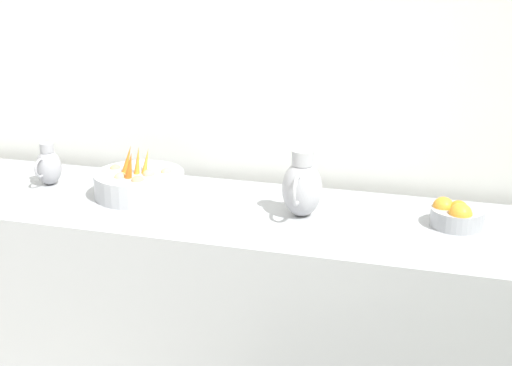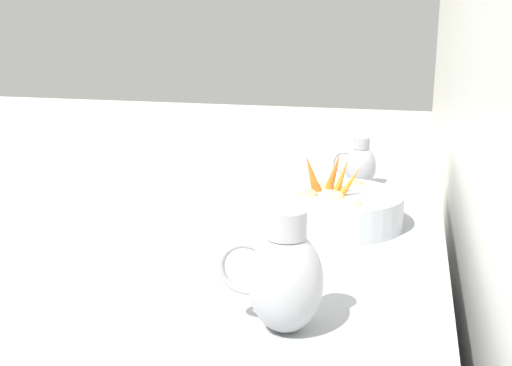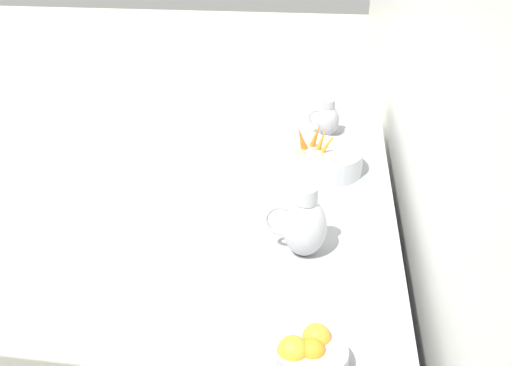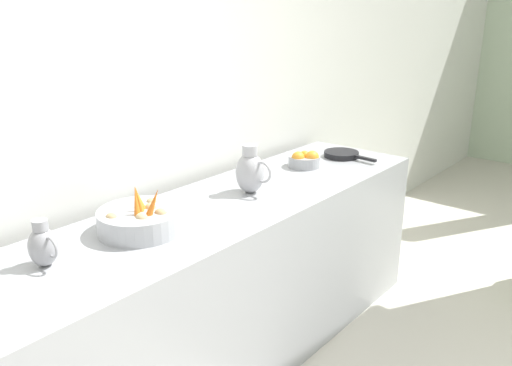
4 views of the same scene
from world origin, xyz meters
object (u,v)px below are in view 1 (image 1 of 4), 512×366
(vegetable_colander, at_px, (139,183))
(orange_bowl, at_px, (456,215))
(metal_pitcher_tall, at_px, (302,187))
(metal_pitcher_short, at_px, (48,166))

(vegetable_colander, xyz_separation_m, orange_bowl, (-0.01, 1.24, -0.01))
(metal_pitcher_tall, bearing_deg, vegetable_colander, -93.12)
(orange_bowl, height_order, metal_pitcher_short, metal_pitcher_short)
(orange_bowl, height_order, metal_pitcher_tall, metal_pitcher_tall)
(orange_bowl, relative_size, metal_pitcher_tall, 0.75)
(orange_bowl, xyz_separation_m, metal_pitcher_short, (-0.01, -1.67, 0.04))
(metal_pitcher_tall, xyz_separation_m, metal_pitcher_short, (-0.06, -1.11, -0.03))
(metal_pitcher_tall, distance_m, metal_pitcher_short, 1.11)
(vegetable_colander, relative_size, metal_pitcher_short, 1.99)
(vegetable_colander, distance_m, metal_pitcher_tall, 0.68)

